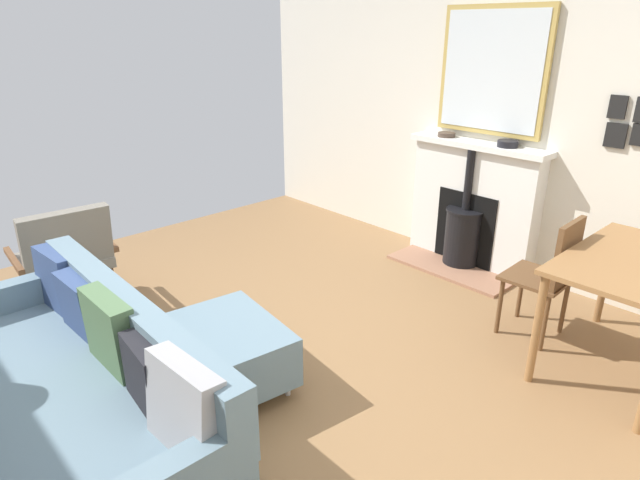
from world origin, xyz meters
name	(u,v)px	position (x,y,z in m)	size (l,w,h in m)	color
ground_plane	(230,373)	(0.00, 0.00, 0.00)	(5.48, 5.40, 0.01)	olive
wall_left	(487,101)	(-2.74, 0.00, 1.44)	(0.12, 5.40, 2.88)	beige
fireplace	(470,212)	(-2.55, 0.07, 0.49)	(0.58, 1.26, 1.12)	#93664C
mirror_over_mantel	(492,71)	(-2.65, 0.07, 1.69)	(0.04, 0.96, 1.02)	tan
mantel_bowl_near	(446,134)	(-2.56, -0.26, 1.14)	(0.15, 0.15, 0.04)	#47382D
mantel_bowl_far	(508,143)	(-2.56, 0.34, 1.15)	(0.17, 0.17, 0.05)	black
sofa	(82,390)	(0.89, 0.06, 0.36)	(0.86, 2.08, 0.82)	#B2B2B7
ottoman	(225,351)	(0.08, 0.10, 0.24)	(0.71, 0.81, 0.40)	#B2B2B7
armchair_accent	(65,254)	(0.42, -1.46, 0.48)	(0.72, 0.64, 0.86)	brown
dining_table	(636,276)	(-1.82, 1.64, 0.66)	(1.15, 0.72, 0.76)	olive
dining_chair_near_fireplace	(551,271)	(-1.83, 1.14, 0.52)	(0.41, 0.41, 0.88)	brown
photo_gallery_row	(629,122)	(-2.66, 1.17, 1.41)	(0.02, 0.31, 0.37)	black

